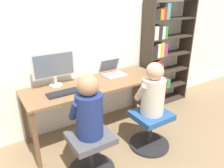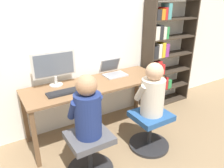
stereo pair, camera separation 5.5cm
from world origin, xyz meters
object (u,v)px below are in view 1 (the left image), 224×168
(office_chair_right, at_px, (150,128))
(person_at_laptop, at_px, (153,91))
(office_chair_left, at_px, (91,152))
(laptop, at_px, (113,72))
(person_at_monitor, at_px, (89,109))
(desktop_monitor, at_px, (54,67))
(bookshelf, at_px, (161,58))
(keyboard, at_px, (63,93))

(office_chair_right, relative_size, person_at_laptop, 0.80)
(office_chair_left, bearing_deg, laptop, 45.43)
(person_at_laptop, bearing_deg, person_at_monitor, -179.96)
(desktop_monitor, distance_m, bookshelf, 1.82)
(office_chair_left, bearing_deg, office_chair_right, 0.05)
(keyboard, bearing_deg, desktop_monitor, 88.00)
(desktop_monitor, relative_size, person_at_laptop, 0.85)
(person_at_monitor, distance_m, bookshelf, 1.95)
(keyboard, height_order, person_at_monitor, person_at_monitor)
(keyboard, relative_size, office_chair_left, 0.74)
(desktop_monitor, height_order, laptop, desktop_monitor)
(person_at_monitor, height_order, bookshelf, bookshelf)
(person_at_laptop, distance_m, bookshelf, 1.24)
(desktop_monitor, height_order, bookshelf, bookshelf)
(desktop_monitor, xyz_separation_m, person_at_monitor, (0.05, -0.84, -0.22))
(laptop, relative_size, person_at_laptop, 0.50)
(desktop_monitor, distance_m, office_chair_right, 1.43)
(bookshelf, bearing_deg, laptop, -178.87)
(person_at_laptop, relative_size, bookshelf, 0.36)
(keyboard, relative_size, person_at_laptop, 0.59)
(office_chair_right, bearing_deg, desktop_monitor, 136.62)
(person_at_monitor, xyz_separation_m, bookshelf, (1.77, 0.82, 0.07))
(laptop, bearing_deg, desktop_monitor, 177.11)
(office_chair_left, relative_size, person_at_monitor, 0.78)
(laptop, distance_m, person_at_laptop, 0.80)
(desktop_monitor, height_order, keyboard, desktop_monitor)
(keyboard, xyz_separation_m, person_at_laptop, (0.90, -0.56, 0.01))
(office_chair_left, bearing_deg, person_at_laptop, 0.33)
(keyboard, bearing_deg, office_chair_right, -31.81)
(laptop, distance_m, person_at_monitor, 1.13)
(desktop_monitor, xyz_separation_m, bookshelf, (1.82, -0.02, -0.15))
(keyboard, xyz_separation_m, bookshelf, (1.83, 0.26, 0.09))
(laptop, relative_size, keyboard, 0.84)
(person_at_monitor, relative_size, bookshelf, 0.37)
(office_chair_right, xyz_separation_m, bookshelf, (0.92, 0.82, 0.59))
(office_chair_left, relative_size, person_at_laptop, 0.80)
(desktop_monitor, bearing_deg, keyboard, -92.00)
(person_at_monitor, bearing_deg, person_at_laptop, 0.04)
(desktop_monitor, relative_size, keyboard, 1.43)
(laptop, xyz_separation_m, keyboard, (-0.85, -0.24, -0.04))
(bookshelf, bearing_deg, keyboard, -171.86)
(keyboard, bearing_deg, person_at_laptop, -31.62)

